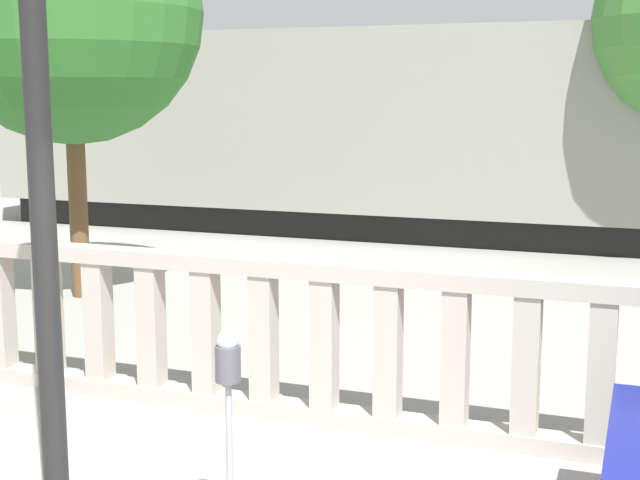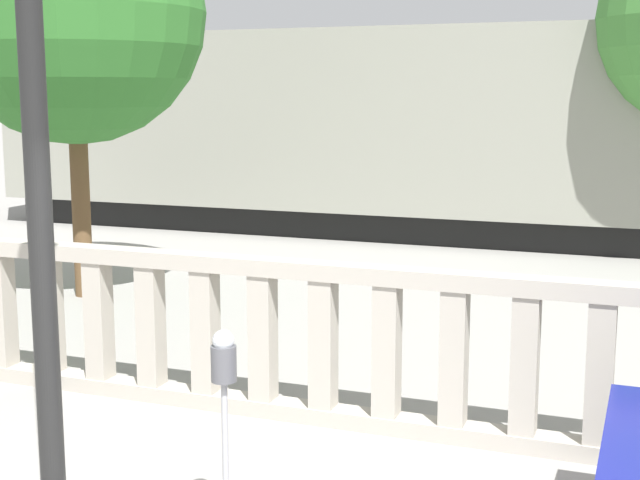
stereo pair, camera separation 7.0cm
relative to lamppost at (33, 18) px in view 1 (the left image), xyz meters
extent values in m
cube|color=#ADA599|center=(1.52, 2.33, -3.12)|extent=(15.20, 0.24, 0.14)
cube|color=#ADA599|center=(1.52, 2.33, -1.88)|extent=(15.20, 0.24, 0.14)
cube|color=#ADA599|center=(-2.35, 2.33, -2.50)|extent=(0.20, 0.20, 1.10)
cube|color=#ADA599|center=(-1.80, 2.33, -2.50)|extent=(0.20, 0.20, 1.10)
cube|color=#ADA599|center=(-1.25, 2.33, -2.50)|extent=(0.20, 0.20, 1.10)
cube|color=#ADA599|center=(-0.69, 2.33, -2.50)|extent=(0.20, 0.20, 1.10)
cube|color=#ADA599|center=(-0.14, 2.33, -2.50)|extent=(0.20, 0.20, 1.10)
cube|color=#ADA599|center=(0.42, 2.33, -2.50)|extent=(0.20, 0.20, 1.10)
cube|color=#ADA599|center=(0.97, 2.33, -2.50)|extent=(0.20, 0.20, 1.10)
cube|color=#ADA599|center=(1.52, 2.33, -2.50)|extent=(0.20, 0.20, 1.10)
cube|color=#ADA599|center=(2.08, 2.33, -2.50)|extent=(0.20, 0.20, 1.10)
cube|color=#ADA599|center=(2.63, 2.33, -2.50)|extent=(0.20, 0.20, 1.10)
cube|color=#ADA599|center=(3.19, 2.33, -2.50)|extent=(0.20, 0.20, 1.10)
cylinder|color=black|center=(0.00, 0.00, -0.41)|extent=(0.16, 0.16, 5.16)
cylinder|color=#99999E|center=(1.12, 0.22, -2.67)|extent=(0.04, 0.04, 1.04)
cylinder|color=#4C4C51|center=(1.12, 0.22, -2.04)|extent=(0.16, 0.16, 0.22)
sphere|color=#B2B7BC|center=(1.12, 0.22, -1.90)|extent=(0.13, 0.13, 0.13)
cube|color=black|center=(3.06, 12.51, -2.91)|extent=(24.77, 2.45, 0.55)
cube|color=gray|center=(3.06, 12.51, -0.95)|extent=(25.27, 3.07, 3.38)
cylinder|color=brown|center=(-3.79, 5.64, -1.93)|extent=(0.25, 0.25, 2.51)
sphere|color=#2D6B28|center=(-3.79, 5.64, 0.63)|extent=(3.49, 3.49, 3.49)
camera|label=1|loc=(3.44, -4.43, -0.43)|focal=50.00mm
camera|label=2|loc=(3.50, -4.41, -0.43)|focal=50.00mm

